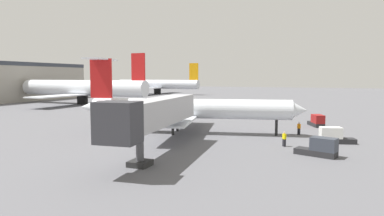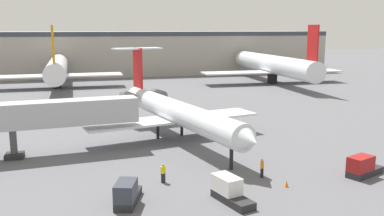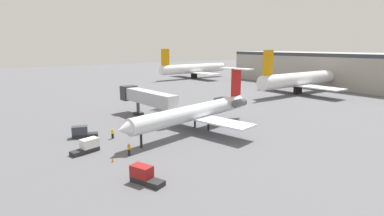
{
  "view_description": "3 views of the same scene",
  "coord_description": "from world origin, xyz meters",
  "px_view_note": "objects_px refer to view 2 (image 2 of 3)",
  "views": [
    {
      "loc": [
        -44.31,
        -12.26,
        7.91
      ],
      "look_at": [
        1.41,
        5.53,
        3.29
      ],
      "focal_mm": 31.84,
      "sensor_mm": 36.0,
      "label": 1
    },
    {
      "loc": [
        -12.16,
        -42.41,
        12.99
      ],
      "look_at": [
        1.19,
        6.42,
        3.56
      ],
      "focal_mm": 39.85,
      "sensor_mm": 36.0,
      "label": 2
    },
    {
      "loc": [
        40.08,
        -24.91,
        14.79
      ],
      "look_at": [
        -2.42,
        5.5,
        3.89
      ],
      "focal_mm": 28.01,
      "sensor_mm": 36.0,
      "label": 3
    }
  ],
  "objects_px": {
    "regional_jet": "(173,110)",
    "parked_airliner_west_mid": "(57,68)",
    "ground_crew_marshaller": "(163,173)",
    "baggage_tug_trailing": "(363,167)",
    "baggage_tug_spare": "(229,191)",
    "parked_airliner_centre": "(273,65)",
    "traffic_cone_near": "(287,184)",
    "jet_bridge": "(40,115)",
    "ground_crew_loader": "(262,168)",
    "baggage_tug_lead": "(127,194)"
  },
  "relations": [
    {
      "from": "regional_jet",
      "to": "parked_airliner_west_mid",
      "type": "bearing_deg",
      "value": 106.59
    },
    {
      "from": "ground_crew_marshaller",
      "to": "baggage_tug_trailing",
      "type": "bearing_deg",
      "value": -10.07
    },
    {
      "from": "regional_jet",
      "to": "baggage_tug_spare",
      "type": "height_order",
      "value": "regional_jet"
    },
    {
      "from": "parked_airliner_centre",
      "to": "traffic_cone_near",
      "type": "bearing_deg",
      "value": -114.86
    },
    {
      "from": "baggage_tug_trailing",
      "to": "traffic_cone_near",
      "type": "relative_size",
      "value": 7.7
    },
    {
      "from": "baggage_tug_trailing",
      "to": "jet_bridge",
      "type": "bearing_deg",
      "value": 153.02
    },
    {
      "from": "jet_bridge",
      "to": "ground_crew_marshaller",
      "type": "relative_size",
      "value": 10.62
    },
    {
      "from": "traffic_cone_near",
      "to": "ground_crew_marshaller",
      "type": "bearing_deg",
      "value": 158.91
    },
    {
      "from": "ground_crew_loader",
      "to": "regional_jet",
      "type": "bearing_deg",
      "value": 106.78
    },
    {
      "from": "jet_bridge",
      "to": "baggage_tug_lead",
      "type": "bearing_deg",
      "value": -65.07
    },
    {
      "from": "ground_crew_marshaller",
      "to": "ground_crew_loader",
      "type": "relative_size",
      "value": 1.0
    },
    {
      "from": "baggage_tug_trailing",
      "to": "traffic_cone_near",
      "type": "xyz_separation_m",
      "value": [
        -7.79,
        -0.64,
        -0.56
      ]
    },
    {
      "from": "ground_crew_loader",
      "to": "baggage_tug_trailing",
      "type": "height_order",
      "value": "baggage_tug_trailing"
    },
    {
      "from": "baggage_tug_trailing",
      "to": "baggage_tug_spare",
      "type": "height_order",
      "value": "same"
    },
    {
      "from": "parked_airliner_west_mid",
      "to": "parked_airliner_centre",
      "type": "relative_size",
      "value": 0.82
    },
    {
      "from": "ground_crew_marshaller",
      "to": "traffic_cone_near",
      "type": "xyz_separation_m",
      "value": [
        9.71,
        -3.74,
        -0.58
      ]
    },
    {
      "from": "regional_jet",
      "to": "ground_crew_marshaller",
      "type": "xyz_separation_m",
      "value": [
        -4.14,
        -14.18,
        -2.68
      ]
    },
    {
      "from": "regional_jet",
      "to": "baggage_tug_lead",
      "type": "height_order",
      "value": "regional_jet"
    },
    {
      "from": "regional_jet",
      "to": "ground_crew_loader",
      "type": "bearing_deg",
      "value": -73.22
    },
    {
      "from": "parked_airliner_west_mid",
      "to": "jet_bridge",
      "type": "bearing_deg",
      "value": -89.75
    },
    {
      "from": "ground_crew_marshaller",
      "to": "ground_crew_loader",
      "type": "distance_m",
      "value": 8.78
    },
    {
      "from": "jet_bridge",
      "to": "parked_airliner_west_mid",
      "type": "height_order",
      "value": "parked_airliner_west_mid"
    },
    {
      "from": "traffic_cone_near",
      "to": "parked_airliner_west_mid",
      "type": "bearing_deg",
      "value": 106.76
    },
    {
      "from": "baggage_tug_trailing",
      "to": "parked_airliner_west_mid",
      "type": "distance_m",
      "value": 72.99
    },
    {
      "from": "baggage_tug_trailing",
      "to": "baggage_tug_spare",
      "type": "relative_size",
      "value": 1.0
    },
    {
      "from": "regional_jet",
      "to": "baggage_tug_lead",
      "type": "bearing_deg",
      "value": -113.12
    },
    {
      "from": "baggage_tug_lead",
      "to": "parked_airliner_centre",
      "type": "bearing_deg",
      "value": 56.07
    },
    {
      "from": "ground_crew_marshaller",
      "to": "baggage_tug_spare",
      "type": "xyz_separation_m",
      "value": [
        4.08,
        -5.23,
        -0.02
      ]
    },
    {
      "from": "regional_jet",
      "to": "baggage_tug_trailing",
      "type": "xyz_separation_m",
      "value": [
        13.35,
        -17.28,
        -2.69
      ]
    },
    {
      "from": "jet_bridge",
      "to": "parked_airliner_west_mid",
      "type": "xyz_separation_m",
      "value": [
        -0.23,
        52.96,
        0.12
      ]
    },
    {
      "from": "baggage_tug_spare",
      "to": "parked_airliner_centre",
      "type": "relative_size",
      "value": 0.1
    },
    {
      "from": "regional_jet",
      "to": "ground_crew_loader",
      "type": "height_order",
      "value": "regional_jet"
    },
    {
      "from": "baggage_tug_spare",
      "to": "traffic_cone_near",
      "type": "bearing_deg",
      "value": 14.83
    },
    {
      "from": "regional_jet",
      "to": "parked_airliner_centre",
      "type": "relative_size",
      "value": 0.77
    },
    {
      "from": "baggage_tug_trailing",
      "to": "parked_airliner_west_mid",
      "type": "xyz_separation_m",
      "value": [
        -28.23,
        67.22,
        3.6
      ]
    },
    {
      "from": "ground_crew_marshaller",
      "to": "jet_bridge",
      "type": "bearing_deg",
      "value": 133.3
    },
    {
      "from": "baggage_tug_lead",
      "to": "ground_crew_loader",
      "type": "bearing_deg",
      "value": 13.02
    },
    {
      "from": "traffic_cone_near",
      "to": "regional_jet",
      "type": "bearing_deg",
      "value": 107.24
    },
    {
      "from": "jet_bridge",
      "to": "traffic_cone_near",
      "type": "distance_m",
      "value": 25.43
    },
    {
      "from": "parked_airliner_west_mid",
      "to": "parked_airliner_centre",
      "type": "height_order",
      "value": "parked_airliner_centre"
    },
    {
      "from": "baggage_tug_spare",
      "to": "regional_jet",
      "type": "bearing_deg",
      "value": 89.8
    },
    {
      "from": "jet_bridge",
      "to": "ground_crew_loader",
      "type": "bearing_deg",
      "value": -32.28
    },
    {
      "from": "ground_crew_marshaller",
      "to": "baggage_tug_spare",
      "type": "height_order",
      "value": "baggage_tug_spare"
    },
    {
      "from": "regional_jet",
      "to": "jet_bridge",
      "type": "xyz_separation_m",
      "value": [
        -14.65,
        -3.03,
        0.78
      ]
    },
    {
      "from": "parked_airliner_west_mid",
      "to": "parked_airliner_centre",
      "type": "bearing_deg",
      "value": -5.64
    },
    {
      "from": "traffic_cone_near",
      "to": "ground_crew_loader",
      "type": "bearing_deg",
      "value": 109.75
    },
    {
      "from": "traffic_cone_near",
      "to": "parked_airliner_centre",
      "type": "distance_m",
      "value": 69.51
    },
    {
      "from": "baggage_tug_spare",
      "to": "ground_crew_loader",
      "type": "bearing_deg",
      "value": 42.39
    },
    {
      "from": "baggage_tug_spare",
      "to": "traffic_cone_near",
      "type": "relative_size",
      "value": 7.69
    },
    {
      "from": "jet_bridge",
      "to": "ground_crew_loader",
      "type": "height_order",
      "value": "jet_bridge"
    }
  ]
}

